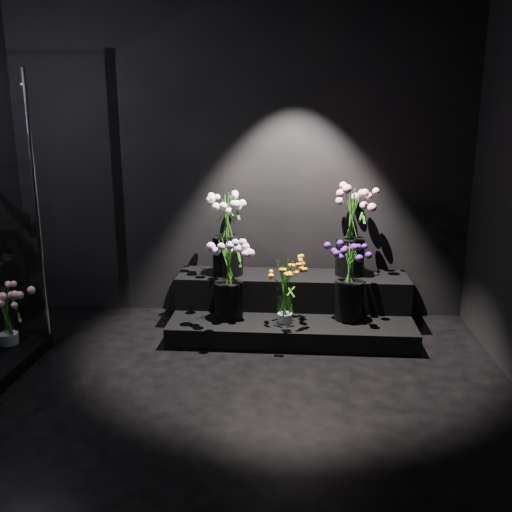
# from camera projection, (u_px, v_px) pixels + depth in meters

# --- Properties ---
(floor) EXTENTS (4.00, 4.00, 0.00)m
(floor) POSITION_uv_depth(u_px,v_px,m) (206.00, 426.00, 3.37)
(floor) COLOR black
(floor) RESTS_ON ground
(wall_back) EXTENTS (4.00, 0.00, 4.00)m
(wall_back) POSITION_uv_depth(u_px,v_px,m) (239.00, 158.00, 4.95)
(wall_back) COLOR black
(wall_back) RESTS_ON floor
(wall_front) EXTENTS (4.00, 0.00, 4.00)m
(wall_front) POSITION_uv_depth(u_px,v_px,m) (25.00, 337.00, 1.09)
(wall_front) COLOR black
(wall_front) RESTS_ON floor
(display_riser) EXTENTS (1.97, 0.88, 0.44)m
(display_riser) POSITION_uv_depth(u_px,v_px,m) (292.00, 307.00, 4.84)
(display_riser) COLOR black
(display_riser) RESTS_ON floor
(bouquet_orange_bells) EXTENTS (0.36, 0.36, 0.52)m
(bouquet_orange_bells) POSITION_uv_depth(u_px,v_px,m) (285.00, 290.00, 4.49)
(bouquet_orange_bells) COLOR white
(bouquet_orange_bells) RESTS_ON display_riser
(bouquet_lilac) EXTENTS (0.43, 0.43, 0.68)m
(bouquet_lilac) POSITION_uv_depth(u_px,v_px,m) (228.00, 271.00, 4.56)
(bouquet_lilac) COLOR black
(bouquet_lilac) RESTS_ON display_riser
(bouquet_purple) EXTENTS (0.43, 0.43, 0.62)m
(bouquet_purple) POSITION_uv_depth(u_px,v_px,m) (350.00, 277.00, 4.54)
(bouquet_purple) COLOR black
(bouquet_purple) RESTS_ON display_riser
(bouquet_cream_roses) EXTENTS (0.47, 0.47, 0.71)m
(bouquet_cream_roses) POSITION_uv_depth(u_px,v_px,m) (228.00, 228.00, 4.81)
(bouquet_cream_roses) COLOR black
(bouquet_cream_roses) RESTS_ON display_riser
(bouquet_pink_roses) EXTENTS (0.39, 0.39, 0.74)m
(bouquet_pink_roses) POSITION_uv_depth(u_px,v_px,m) (351.00, 225.00, 4.79)
(bouquet_pink_roses) COLOR black
(bouquet_pink_roses) RESTS_ON display_riser
(bouquet_case_base_pink) EXTENTS (0.35, 0.35, 0.46)m
(bouquet_case_base_pink) POSITION_uv_depth(u_px,v_px,m) (6.00, 314.00, 4.24)
(bouquet_case_base_pink) COLOR white
(bouquet_case_base_pink) RESTS_ON display_case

